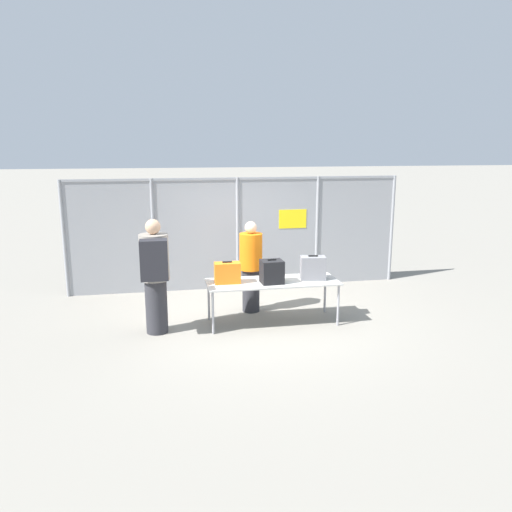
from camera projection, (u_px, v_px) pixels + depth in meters
name	position (u px, v px, depth m)	size (l,w,h in m)	color
ground_plane	(257.00, 321.00, 8.66)	(120.00, 120.00, 0.00)	gray
fence_section	(238.00, 231.00, 10.46)	(7.01, 0.07, 2.34)	gray
inspection_table	(273.00, 284.00, 8.45)	(2.23, 0.81, 0.74)	#B2B2AD
suitcase_orange	(227.00, 273.00, 8.29)	(0.43, 0.24, 0.37)	orange
suitcase_black	(272.00, 272.00, 8.29)	(0.38, 0.33, 0.41)	black
suitcase_grey	(313.00, 268.00, 8.52)	(0.45, 0.30, 0.42)	slate
traveler_hooded	(155.00, 272.00, 7.87)	(0.46, 0.72, 1.86)	#2D2D33
security_worker_near	(251.00, 266.00, 9.01)	(0.41, 0.41, 1.66)	#2D2D33
utility_trailer	(284.00, 242.00, 13.58)	(3.45, 1.95, 0.72)	white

